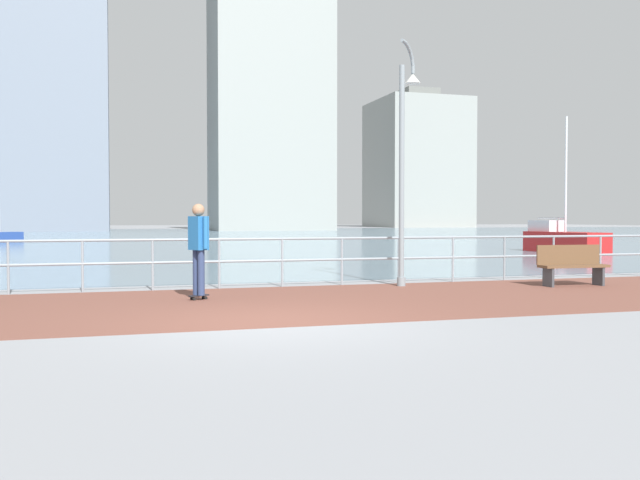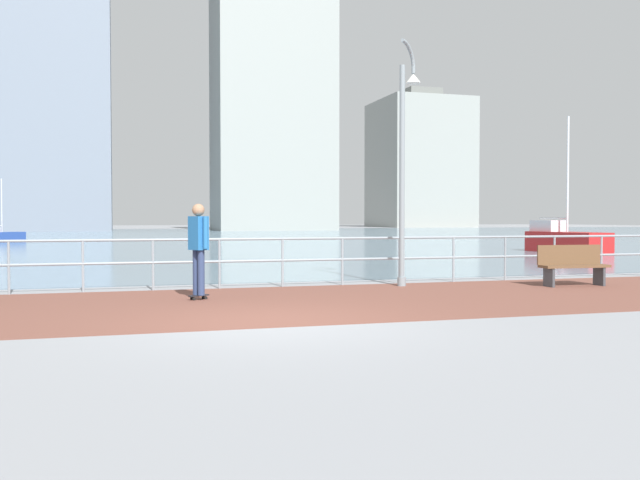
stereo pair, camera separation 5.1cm
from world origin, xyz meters
The scene contains 12 objects.
ground centered at (0.00, 40.00, 0.00)m, with size 220.00×220.00×0.00m, color gray.
brick_paving centered at (0.00, 2.29, 0.00)m, with size 28.00×5.61×0.01m, color brown.
harbor_water centered at (0.00, 50.10, 0.00)m, with size 180.00×88.00×0.00m, color #6B899E.
waterfront_railing centered at (0.00, 5.10, 0.76)m, with size 25.25×0.06×1.10m.
lamppost centered at (4.13, 4.60, 3.06)m, with size 0.69×0.62×5.53m.
skateboarder centered at (-0.67, 3.15, 1.08)m, with size 0.41×0.53×1.79m.
park_bench centered at (7.72, 3.45, 0.48)m, with size 1.62×0.51×0.92m.
sailboat_white centered at (-9.40, 39.35, 0.39)m, with size 2.74×2.71×4.13m.
sailboat_teal centered at (17.07, 16.66, 0.58)m, with size 1.57×4.37×6.04m.
tower_concrete centered at (50.06, 104.28, 11.42)m, with size 15.19×15.74×24.49m.
tower_slate centered at (17.23, 77.69, 16.00)m, with size 14.83×10.29×33.66m.
tower_steel centered at (-10.84, 83.02, 21.62)m, with size 16.35×16.10×44.90m.
Camera 2 is at (-2.13, -9.85, 1.52)m, focal length 38.86 mm.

